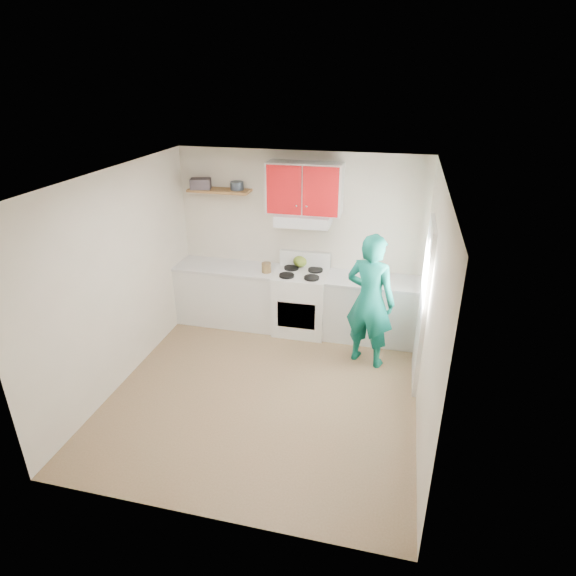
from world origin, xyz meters
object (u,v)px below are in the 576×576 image
(person, at_px, (370,301))
(tin, at_px, (237,186))
(crock, at_px, (266,268))
(kettle, at_px, (300,261))
(stove, at_px, (301,302))

(person, bearing_deg, tin, -3.34)
(tin, relative_size, person, 0.11)
(tin, height_order, crock, tin)
(tin, xyz_separation_m, kettle, (0.92, 0.06, -1.08))
(stove, height_order, person, person)
(kettle, relative_size, person, 0.12)
(stove, distance_m, kettle, 0.61)
(crock, xyz_separation_m, person, (1.54, -0.57, -0.08))
(person, bearing_deg, crock, -1.24)
(stove, distance_m, crock, 0.73)
(stove, height_order, crock, crock)
(kettle, bearing_deg, tin, -152.56)
(tin, relative_size, crock, 1.16)
(stove, relative_size, kettle, 4.29)
(stove, xyz_separation_m, tin, (-0.99, 0.20, 1.64))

